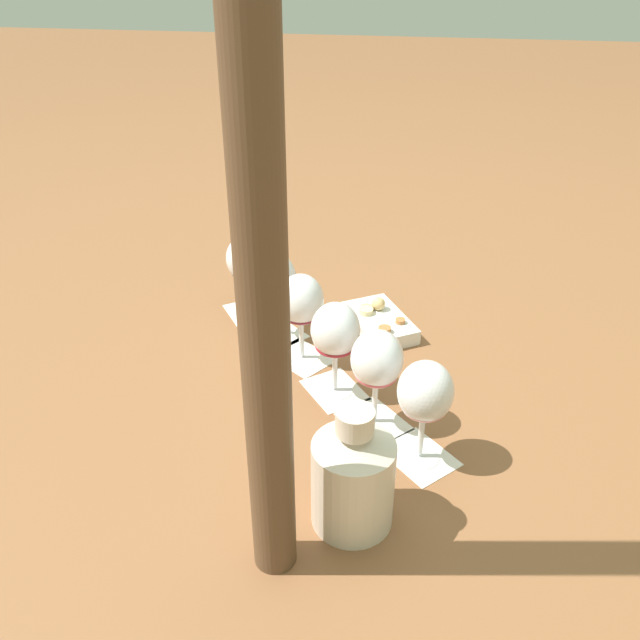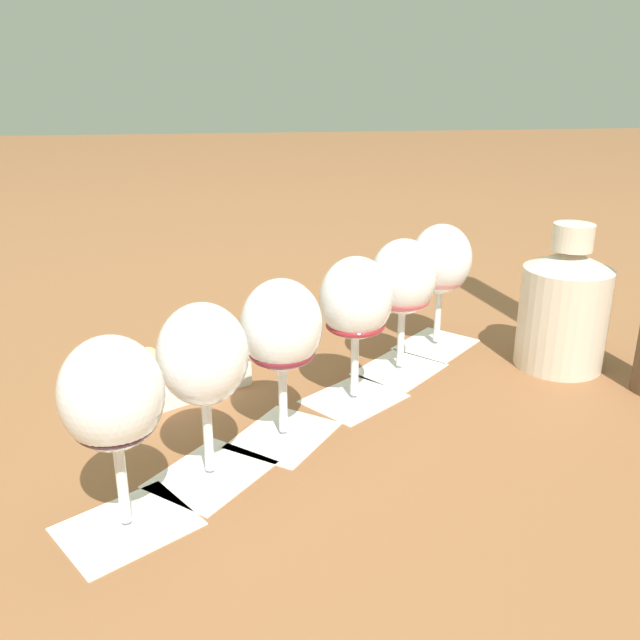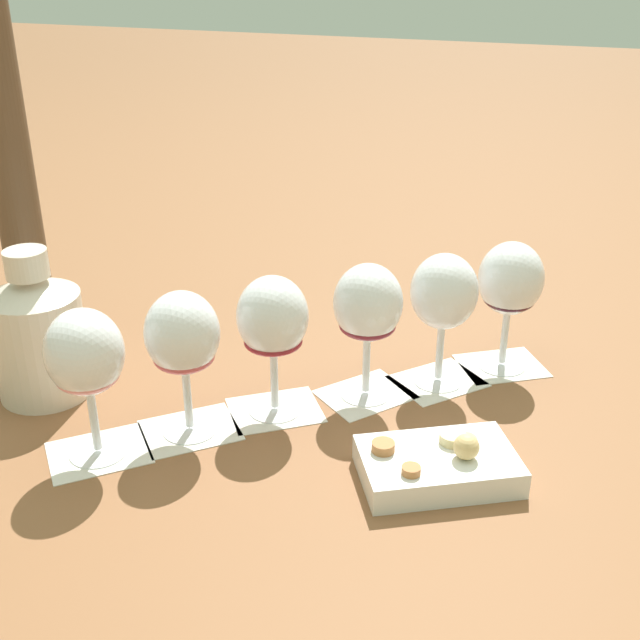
{
  "view_description": "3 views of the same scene",
  "coord_description": "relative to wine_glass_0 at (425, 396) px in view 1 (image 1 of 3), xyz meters",
  "views": [
    {
      "loc": [
        -0.15,
        1.04,
        0.76
      ],
      "look_at": [
        0.0,
        -0.0,
        0.12
      ],
      "focal_mm": 38.0,
      "sensor_mm": 36.0,
      "label": 1
    },
    {
      "loc": [
        0.71,
        -0.11,
        0.38
      ],
      "look_at": [
        0.0,
        -0.0,
        0.12
      ],
      "focal_mm": 38.0,
      "sensor_mm": 36.0,
      "label": 2
    },
    {
      "loc": [
        -0.82,
        -0.31,
        0.54
      ],
      "look_at": [
        0.0,
        -0.0,
        0.12
      ],
      "focal_mm": 45.0,
      "sensor_mm": 36.0,
      "label": 3
    }
  ],
  "objects": [
    {
      "name": "tasting_card_0",
      "position": [
        -0.0,
        0.0,
        -0.12
      ],
      "size": [
        0.14,
        0.14,
        0.0
      ],
      "color": "silver",
      "rests_on": "ground_plane"
    },
    {
      "name": "wine_glass_1",
      "position": [
        0.08,
        -0.08,
        0.0
      ],
      "size": [
        0.09,
        0.09,
        0.18
      ],
      "color": "white",
      "rests_on": "tasting_card_1"
    },
    {
      "name": "wine_glass_4",
      "position": [
        0.3,
        -0.33,
        0.0
      ],
      "size": [
        0.09,
        0.09,
        0.18
      ],
      "color": "white",
      "rests_on": "tasting_card_4"
    },
    {
      "name": "ceramic_vase",
      "position": [
        0.09,
        0.14,
        -0.04
      ],
      "size": [
        0.12,
        0.12,
        0.2
      ],
      "color": "beige",
      "rests_on": "ground_plane"
    },
    {
      "name": "wine_glass_0",
      "position": [
        0.0,
        0.0,
        0.0
      ],
      "size": [
        0.09,
        0.09,
        0.18
      ],
      "color": "white",
      "rests_on": "tasting_card_0"
    },
    {
      "name": "tasting_card_4",
      "position": [
        0.3,
        -0.33,
        -0.12
      ],
      "size": [
        0.14,
        0.14,
        0.0
      ],
      "color": "silver",
      "rests_on": "ground_plane"
    },
    {
      "name": "wine_glass_5",
      "position": [
        0.38,
        -0.41,
        -0.0
      ],
      "size": [
        0.09,
        0.09,
        0.18
      ],
      "color": "white",
      "rests_on": "tasting_card_5"
    },
    {
      "name": "ground_plane",
      "position": [
        0.19,
        -0.2,
        -0.12
      ],
      "size": [
        8.0,
        8.0,
        0.0
      ],
      "primitive_type": "plane",
      "color": "brown"
    },
    {
      "name": "tasting_card_2",
      "position": [
        0.16,
        -0.16,
        -0.12
      ],
      "size": [
        0.14,
        0.14,
        0.0
      ],
      "color": "silver",
      "rests_on": "ground_plane"
    },
    {
      "name": "tasting_card_3",
      "position": [
        0.23,
        -0.25,
        -0.12
      ],
      "size": [
        0.14,
        0.14,
        0.0
      ],
      "color": "silver",
      "rests_on": "ground_plane"
    },
    {
      "name": "tasting_card_5",
      "position": [
        0.38,
        -0.41,
        -0.12
      ],
      "size": [
        0.14,
        0.14,
        0.0
      ],
      "color": "silver",
      "rests_on": "ground_plane"
    },
    {
      "name": "wine_glass_2",
      "position": [
        0.16,
        -0.16,
        0.0
      ],
      "size": [
        0.09,
        0.09,
        0.18
      ],
      "color": "white",
      "rests_on": "tasting_card_2"
    },
    {
      "name": "tasting_card_1",
      "position": [
        0.08,
        -0.08,
        -0.12
      ],
      "size": [
        0.14,
        0.14,
        0.0
      ],
      "color": "silver",
      "rests_on": "ground_plane"
    },
    {
      "name": "snack_dish",
      "position": [
        0.09,
        -0.38,
        -0.11
      ],
      "size": [
        0.18,
        0.2,
        0.06
      ],
      "color": "white",
      "rests_on": "ground_plane"
    },
    {
      "name": "wine_glass_3",
      "position": [
        0.23,
        -0.25,
        0.0
      ],
      "size": [
        0.09,
        0.09,
        0.18
      ],
      "color": "white",
      "rests_on": "tasting_card_3"
    },
    {
      "name": "umbrella_pole",
      "position": [
        0.19,
        0.23,
        0.24
      ],
      "size": [
        0.06,
        0.06,
        0.72
      ],
      "color": "brown",
      "rests_on": "ground_plane"
    }
  ]
}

